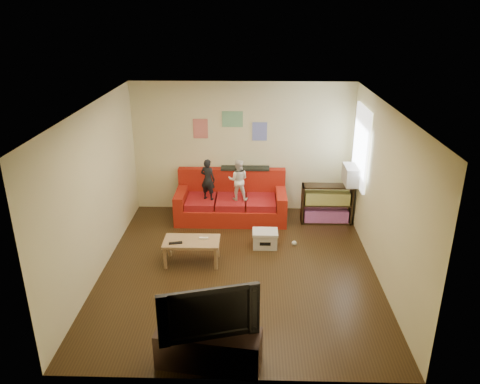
{
  "coord_description": "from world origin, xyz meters",
  "views": [
    {
      "loc": [
        0.21,
        -6.76,
        4.09
      ],
      "look_at": [
        0.0,
        0.8,
        1.05
      ],
      "focal_mm": 35.0,
      "sensor_mm": 36.0,
      "label": 1
    }
  ],
  "objects_px": {
    "child_a": "(208,179)",
    "coffee_table": "(192,244)",
    "sofa": "(231,202)",
    "television": "(207,308)",
    "child_b": "(238,180)",
    "bookshelf": "(326,206)",
    "tv_stand": "(209,348)",
    "file_box": "(265,239)"
  },
  "relations": [
    {
      "from": "sofa",
      "to": "coffee_table",
      "type": "relative_size",
      "value": 2.37
    },
    {
      "from": "sofa",
      "to": "child_a",
      "type": "xyz_separation_m",
      "value": [
        -0.45,
        -0.18,
        0.56
      ]
    },
    {
      "from": "sofa",
      "to": "bookshelf",
      "type": "height_order",
      "value": "sofa"
    },
    {
      "from": "child_a",
      "to": "coffee_table",
      "type": "height_order",
      "value": "child_a"
    },
    {
      "from": "bookshelf",
      "to": "child_b",
      "type": "bearing_deg",
      "value": 179.25
    },
    {
      "from": "file_box",
      "to": "tv_stand",
      "type": "xyz_separation_m",
      "value": [
        -0.74,
        -3.01,
        0.08
      ]
    },
    {
      "from": "sofa",
      "to": "child_b",
      "type": "xyz_separation_m",
      "value": [
        0.15,
        -0.18,
        0.55
      ]
    },
    {
      "from": "sofa",
      "to": "child_b",
      "type": "relative_size",
      "value": 2.67
    },
    {
      "from": "file_box",
      "to": "tv_stand",
      "type": "bearing_deg",
      "value": -103.89
    },
    {
      "from": "television",
      "to": "child_b",
      "type": "bearing_deg",
      "value": 71.61
    },
    {
      "from": "bookshelf",
      "to": "file_box",
      "type": "height_order",
      "value": "bookshelf"
    },
    {
      "from": "sofa",
      "to": "file_box",
      "type": "xyz_separation_m",
      "value": [
        0.67,
        -1.27,
        -0.17
      ]
    },
    {
      "from": "sofa",
      "to": "file_box",
      "type": "distance_m",
      "value": 1.45
    },
    {
      "from": "child_b",
      "to": "bookshelf",
      "type": "relative_size",
      "value": 0.83
    },
    {
      "from": "tv_stand",
      "to": "sofa",
      "type": "bearing_deg",
      "value": 96.87
    },
    {
      "from": "child_a",
      "to": "television",
      "type": "relative_size",
      "value": 0.71
    },
    {
      "from": "child_b",
      "to": "bookshelf",
      "type": "distance_m",
      "value": 1.84
    },
    {
      "from": "file_box",
      "to": "television",
      "type": "xyz_separation_m",
      "value": [
        -0.74,
        -3.01,
        0.65
      ]
    },
    {
      "from": "sofa",
      "to": "coffee_table",
      "type": "bearing_deg",
      "value": -107.29
    },
    {
      "from": "tv_stand",
      "to": "television",
      "type": "distance_m",
      "value": 0.58
    },
    {
      "from": "sofa",
      "to": "coffee_table",
      "type": "height_order",
      "value": "sofa"
    },
    {
      "from": "sofa",
      "to": "tv_stand",
      "type": "relative_size",
      "value": 1.76
    },
    {
      "from": "child_b",
      "to": "television",
      "type": "distance_m",
      "value": 4.12
    },
    {
      "from": "child_a",
      "to": "coffee_table",
      "type": "bearing_deg",
      "value": 107.64
    },
    {
      "from": "bookshelf",
      "to": "television",
      "type": "height_order",
      "value": "television"
    },
    {
      "from": "file_box",
      "to": "television",
      "type": "height_order",
      "value": "television"
    },
    {
      "from": "bookshelf",
      "to": "child_a",
      "type": "bearing_deg",
      "value": 179.44
    },
    {
      "from": "file_box",
      "to": "television",
      "type": "bearing_deg",
      "value": -103.89
    },
    {
      "from": "child_b",
      "to": "tv_stand",
      "type": "relative_size",
      "value": 0.66
    },
    {
      "from": "child_b",
      "to": "bookshelf",
      "type": "bearing_deg",
      "value": -177.49
    },
    {
      "from": "bookshelf",
      "to": "television",
      "type": "bearing_deg",
      "value": -115.98
    },
    {
      "from": "coffee_table",
      "to": "television",
      "type": "distance_m",
      "value": 2.51
    },
    {
      "from": "child_a",
      "to": "television",
      "type": "height_order",
      "value": "child_a"
    },
    {
      "from": "child_b",
      "to": "coffee_table",
      "type": "relative_size",
      "value": 0.89
    },
    {
      "from": "sofa",
      "to": "bookshelf",
      "type": "xyz_separation_m",
      "value": [
        1.91,
        -0.2,
        0.03
      ]
    },
    {
      "from": "file_box",
      "to": "tv_stand",
      "type": "distance_m",
      "value": 3.1
    },
    {
      "from": "coffee_table",
      "to": "bookshelf",
      "type": "height_order",
      "value": "bookshelf"
    },
    {
      "from": "child_a",
      "to": "tv_stand",
      "type": "height_order",
      "value": "child_a"
    },
    {
      "from": "bookshelf",
      "to": "tv_stand",
      "type": "relative_size",
      "value": 0.79
    },
    {
      "from": "coffee_table",
      "to": "television",
      "type": "bearing_deg",
      "value": -78.24
    },
    {
      "from": "tv_stand",
      "to": "television",
      "type": "bearing_deg",
      "value": -172.08
    },
    {
      "from": "bookshelf",
      "to": "file_box",
      "type": "relative_size",
      "value": 2.19
    }
  ]
}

